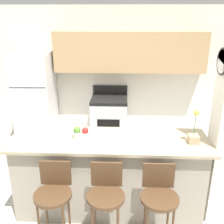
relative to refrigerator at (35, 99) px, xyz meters
name	(u,v)px	position (x,y,z in m)	size (l,w,h in m)	color
ground_plane	(109,207)	(1.51, -1.90, -0.87)	(14.00, 14.00, 0.00)	beige
wall_back	(121,65)	(1.62, 0.31, 0.60)	(5.60, 0.38, 2.55)	silver
counter_bar	(109,175)	(1.51, -1.90, -0.37)	(2.36, 0.72, 0.99)	gray
refrigerator	(35,99)	(0.00, 0.00, 0.00)	(0.68, 0.69, 1.75)	white
stove_range	(109,120)	(1.41, 0.02, -0.41)	(0.68, 0.66, 1.07)	silver
bar_stool_left	(54,194)	(0.98, -2.48, -0.24)	(0.39, 0.39, 0.95)	#4C331E
bar_stool_mid	(106,196)	(1.51, -2.48, -0.24)	(0.39, 0.39, 0.95)	#4C331E
bar_stool_right	(159,197)	(2.05, -2.48, -0.24)	(0.39, 0.39, 0.95)	#4C331E
orchid_vase	(194,133)	(2.48, -1.95, 0.24)	(0.11, 0.11, 0.41)	tan
fruit_bowl	(81,133)	(1.17, -1.83, 0.16)	(0.23, 0.23, 0.12)	silver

